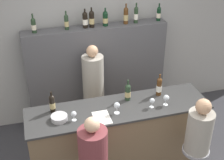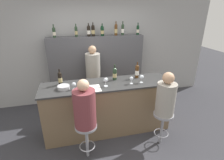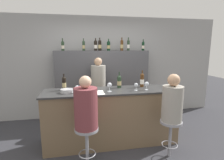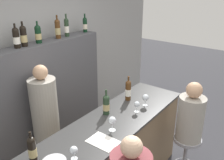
{
  "view_description": "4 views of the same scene",
  "coord_description": "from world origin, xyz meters",
  "px_view_note": "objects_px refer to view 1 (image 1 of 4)",
  "views": [
    {
      "loc": [
        -1.03,
        -2.98,
        3.45
      ],
      "look_at": [
        -0.08,
        0.36,
        1.45
      ],
      "focal_mm": 50.0,
      "sensor_mm": 36.0,
      "label": 1
    },
    {
      "loc": [
        -0.65,
        -2.64,
        2.35
      ],
      "look_at": [
        0.06,
        0.22,
        1.14
      ],
      "focal_mm": 28.0,
      "sensor_mm": 36.0,
      "label": 2
    },
    {
      "loc": [
        -0.58,
        -2.77,
        1.8
      ],
      "look_at": [
        -0.01,
        0.23,
        1.24
      ],
      "focal_mm": 28.0,
      "sensor_mm": 36.0,
      "label": 3
    },
    {
      "loc": [
        -1.86,
        -1.14,
        2.53
      ],
      "look_at": [
        0.21,
        0.41,
        1.48
      ],
      "focal_mm": 40.0,
      "sensor_mm": 36.0,
      "label": 4
    }
  ],
  "objects_px": {
    "wine_bottle_backbar_1": "(66,22)",
    "bartender": "(94,94)",
    "guest_seated_left": "(93,150)",
    "wine_glass_1": "(117,106)",
    "guest_seated_right": "(199,129)",
    "wine_bottle_backbar_3": "(92,19)",
    "metal_bowl": "(59,118)",
    "wine_bottle_backbar_7": "(159,14)",
    "wine_bottle_counter_1": "(128,92)",
    "wine_bottle_counter_2": "(159,86)",
    "wine_bottle_backbar_0": "(34,25)",
    "wine_glass_3": "(166,98)",
    "wine_bottle_backbar_5": "(126,15)",
    "wine_bottle_backbar_6": "(136,15)",
    "bar_stool_right": "(195,157)",
    "wine_glass_0": "(74,114)",
    "wine_bottle_backbar_4": "(105,18)",
    "wine_bottle_counter_0": "(52,103)",
    "wine_bottle_backbar_2": "(85,20)",
    "wine_glass_2": "(152,101)"
  },
  "relations": [
    {
      "from": "wine_bottle_counter_2",
      "to": "metal_bowl",
      "type": "relative_size",
      "value": 1.56
    },
    {
      "from": "bar_stool_right",
      "to": "wine_bottle_backbar_4",
      "type": "bearing_deg",
      "value": 110.76
    },
    {
      "from": "wine_bottle_counter_1",
      "to": "wine_bottle_backbar_6",
      "type": "height_order",
      "value": "wine_bottle_backbar_6"
    },
    {
      "from": "wine_glass_1",
      "to": "wine_glass_3",
      "type": "xyz_separation_m",
      "value": [
        0.69,
        0.0,
        -0.01
      ]
    },
    {
      "from": "wine_bottle_backbar_7",
      "to": "wine_glass_2",
      "type": "relative_size",
      "value": 2.07
    },
    {
      "from": "wine_bottle_backbar_5",
      "to": "wine_bottle_backbar_6",
      "type": "height_order",
      "value": "same"
    },
    {
      "from": "wine_bottle_backbar_3",
      "to": "wine_glass_2",
      "type": "height_order",
      "value": "wine_bottle_backbar_3"
    },
    {
      "from": "wine_bottle_backbar_3",
      "to": "wine_glass_0",
      "type": "distance_m",
      "value": 1.66
    },
    {
      "from": "wine_bottle_counter_1",
      "to": "wine_bottle_backbar_7",
      "type": "height_order",
      "value": "wine_bottle_backbar_7"
    },
    {
      "from": "metal_bowl",
      "to": "guest_seated_right",
      "type": "xyz_separation_m",
      "value": [
        1.67,
        -0.57,
        -0.11
      ]
    },
    {
      "from": "wine_bottle_backbar_1",
      "to": "bartender",
      "type": "xyz_separation_m",
      "value": [
        0.3,
        -0.37,
        -1.13
      ]
    },
    {
      "from": "guest_seated_left",
      "to": "bartender",
      "type": "xyz_separation_m",
      "value": [
        0.35,
        1.51,
        -0.23
      ]
    },
    {
      "from": "wine_glass_2",
      "to": "wine_bottle_backbar_7",
      "type": "bearing_deg",
      "value": 65.42
    },
    {
      "from": "wine_glass_1",
      "to": "wine_glass_3",
      "type": "bearing_deg",
      "value": 0.0
    },
    {
      "from": "wine_glass_1",
      "to": "bar_stool_right",
      "type": "relative_size",
      "value": 0.26
    },
    {
      "from": "wine_bottle_backbar_2",
      "to": "wine_bottle_backbar_5",
      "type": "height_order",
      "value": "wine_bottle_backbar_5"
    },
    {
      "from": "wine_bottle_backbar_7",
      "to": "wine_glass_0",
      "type": "relative_size",
      "value": 2.16
    },
    {
      "from": "wine_bottle_backbar_1",
      "to": "wine_glass_1",
      "type": "distance_m",
      "value": 1.59
    },
    {
      "from": "wine_glass_3",
      "to": "metal_bowl",
      "type": "bearing_deg",
      "value": 177.71
    },
    {
      "from": "wine_bottle_backbar_2",
      "to": "wine_bottle_backbar_6",
      "type": "distance_m",
      "value": 0.83
    },
    {
      "from": "wine_bottle_counter_1",
      "to": "wine_bottle_backbar_4",
      "type": "distance_m",
      "value": 1.31
    },
    {
      "from": "wine_bottle_backbar_1",
      "to": "wine_bottle_backbar_2",
      "type": "relative_size",
      "value": 0.97
    },
    {
      "from": "wine_bottle_backbar_6",
      "to": "wine_glass_2",
      "type": "relative_size",
      "value": 2.36
    },
    {
      "from": "wine_bottle_backbar_2",
      "to": "wine_bottle_backbar_7",
      "type": "height_order",
      "value": "wine_bottle_backbar_2"
    },
    {
      "from": "wine_glass_0",
      "to": "wine_glass_3",
      "type": "bearing_deg",
      "value": -0.0
    },
    {
      "from": "wine_glass_2",
      "to": "metal_bowl",
      "type": "distance_m",
      "value": 1.24
    },
    {
      "from": "wine_glass_1",
      "to": "guest_seated_right",
      "type": "distance_m",
      "value": 1.08
    },
    {
      "from": "wine_bottle_backbar_0",
      "to": "wine_bottle_counter_1",
      "type": "bearing_deg",
      "value": -44.66
    },
    {
      "from": "wine_bottle_counter_0",
      "to": "guest_seated_right",
      "type": "height_order",
      "value": "guest_seated_right"
    },
    {
      "from": "wine_bottle_counter_2",
      "to": "wine_glass_3",
      "type": "relative_size",
      "value": 2.14
    },
    {
      "from": "wine_bottle_counter_1",
      "to": "wine_glass_1",
      "type": "relative_size",
      "value": 1.93
    },
    {
      "from": "wine_bottle_backbar_5",
      "to": "wine_bottle_backbar_6",
      "type": "relative_size",
      "value": 1.0
    },
    {
      "from": "wine_bottle_backbar_0",
      "to": "wine_bottle_backbar_5",
      "type": "xyz_separation_m",
      "value": [
        1.44,
        -0.0,
        0.02
      ]
    },
    {
      "from": "wine_glass_2",
      "to": "guest_seated_left",
      "type": "relative_size",
      "value": 0.18
    },
    {
      "from": "wine_bottle_counter_1",
      "to": "wine_bottle_backbar_0",
      "type": "bearing_deg",
      "value": 135.34
    },
    {
      "from": "wine_bottle_counter_0",
      "to": "wine_bottle_backbar_3",
      "type": "distance_m",
      "value": 1.53
    },
    {
      "from": "wine_bottle_backbar_0",
      "to": "guest_seated_right",
      "type": "bearing_deg",
      "value": -46.12
    },
    {
      "from": "wine_bottle_counter_2",
      "to": "bar_stool_right",
      "type": "bearing_deg",
      "value": -73.67
    },
    {
      "from": "wine_bottle_counter_1",
      "to": "wine_bottle_backbar_6",
      "type": "relative_size",
      "value": 0.96
    },
    {
      "from": "wine_bottle_backbar_7",
      "to": "wine_glass_2",
      "type": "distance_m",
      "value": 1.67
    },
    {
      "from": "wine_bottle_counter_1",
      "to": "wine_glass_0",
      "type": "bearing_deg",
      "value": -161.74
    },
    {
      "from": "wine_bottle_counter_2",
      "to": "bar_stool_right",
      "type": "height_order",
      "value": "wine_bottle_counter_2"
    },
    {
      "from": "metal_bowl",
      "to": "wine_bottle_backbar_7",
      "type": "bearing_deg",
      "value": 35.22
    },
    {
      "from": "wine_bottle_backbar_1",
      "to": "wine_bottle_backbar_5",
      "type": "height_order",
      "value": "wine_bottle_backbar_5"
    },
    {
      "from": "wine_bottle_counter_1",
      "to": "wine_bottle_counter_2",
      "type": "height_order",
      "value": "wine_bottle_counter_2"
    },
    {
      "from": "wine_bottle_backbar_6",
      "to": "wine_glass_0",
      "type": "bearing_deg",
      "value": -133.24
    },
    {
      "from": "wine_glass_0",
      "to": "guest_seated_right",
      "type": "height_order",
      "value": "guest_seated_right"
    },
    {
      "from": "wine_bottle_backbar_3",
      "to": "guest_seated_right",
      "type": "relative_size",
      "value": 0.4
    },
    {
      "from": "wine_bottle_counter_1",
      "to": "wine_bottle_backbar_2",
      "type": "distance_m",
      "value": 1.35
    },
    {
      "from": "bar_stool_right",
      "to": "bartender",
      "type": "relative_size",
      "value": 0.4
    }
  ]
}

